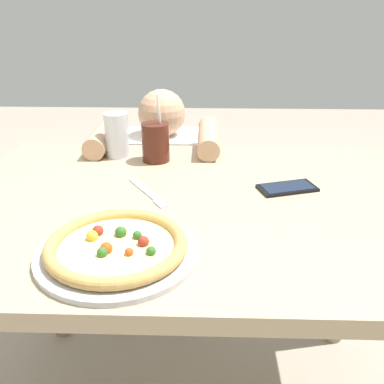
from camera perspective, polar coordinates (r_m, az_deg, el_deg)
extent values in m
cube|color=tan|center=(1.10, 0.47, -2.11)|extent=(1.21, 0.86, 0.04)
cylinder|color=#89765B|center=(1.68, -17.63, -7.84)|extent=(0.07, 0.07, 0.71)
cylinder|color=#89765B|center=(1.67, 19.25, -8.37)|extent=(0.07, 0.07, 0.71)
cylinder|color=#B7B7BC|center=(0.89, -9.70, -7.81)|extent=(0.32, 0.32, 0.01)
cylinder|color=#EFD68C|center=(0.88, -9.75, -7.21)|extent=(0.23, 0.23, 0.01)
torus|color=tan|center=(0.88, -9.79, -6.78)|extent=(0.28, 0.28, 0.03)
sphere|color=gold|center=(0.91, -12.85, -5.60)|extent=(0.02, 0.02, 0.02)
sphere|color=#2D6623|center=(0.90, -7.11, -5.61)|extent=(0.02, 0.02, 0.02)
sphere|color=#2D6623|center=(0.85, -11.61, -7.71)|extent=(0.02, 0.02, 0.02)
sphere|color=#BF4C19|center=(0.86, -11.07, -7.20)|extent=(0.02, 0.02, 0.02)
sphere|color=#2D6623|center=(0.91, -9.24, -5.17)|extent=(0.02, 0.02, 0.02)
sphere|color=maroon|center=(0.87, -6.33, -6.42)|extent=(0.02, 0.02, 0.02)
sphere|color=#BF4C19|center=(0.84, -8.17, -7.74)|extent=(0.02, 0.02, 0.02)
sphere|color=#2D6623|center=(0.84, -5.34, -7.66)|extent=(0.02, 0.02, 0.02)
sphere|color=maroon|center=(0.92, -12.12, -4.95)|extent=(0.02, 0.02, 0.02)
cylinder|color=#4C1E14|center=(1.34, -4.74, 6.46)|extent=(0.08, 0.08, 0.12)
cylinder|color=white|center=(1.31, -4.33, 10.43)|extent=(0.02, 0.02, 0.11)
cylinder|color=silver|center=(1.39, -9.75, 7.31)|extent=(0.07, 0.07, 0.14)
cube|color=white|center=(1.37, -10.14, 8.91)|extent=(0.03, 0.03, 0.02)
cube|color=white|center=(1.37, -10.18, 8.71)|extent=(0.03, 0.03, 0.03)
cube|color=silver|center=(1.16, -6.34, 0.36)|extent=(0.10, 0.14, 0.00)
cube|color=silver|center=(1.08, -4.06, -1.52)|extent=(0.04, 0.05, 0.00)
cube|color=black|center=(1.18, 12.28, 0.52)|extent=(0.17, 0.12, 0.01)
cube|color=#192338|center=(1.18, 12.30, 0.72)|extent=(0.14, 0.10, 0.00)
cylinder|color=#333847|center=(1.91, -3.45, -6.91)|extent=(0.31, 0.31, 0.45)
cube|color=white|center=(1.75, -3.75, 3.19)|extent=(0.39, 0.22, 0.27)
sphere|color=tan|center=(1.68, -3.96, 10.18)|extent=(0.18, 0.18, 0.18)
cylinder|color=tan|center=(1.50, -11.52, 7.07)|extent=(0.07, 0.28, 0.07)
cylinder|color=tan|center=(1.46, 2.15, 7.08)|extent=(0.07, 0.28, 0.07)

